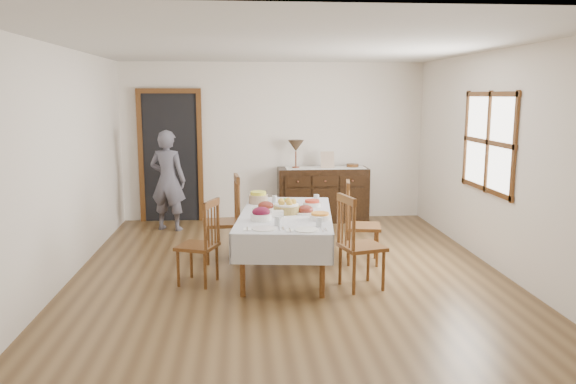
{
  "coord_description": "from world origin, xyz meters",
  "views": [
    {
      "loc": [
        -0.53,
        -6.34,
        2.07
      ],
      "look_at": [
        0.0,
        0.1,
        0.95
      ],
      "focal_mm": 35.0,
      "sensor_mm": 36.0,
      "label": 1
    }
  ],
  "objects": [
    {
      "name": "carrot_bowl",
      "position": [
        0.33,
        0.42,
        0.75
      ],
      "size": [
        0.23,
        0.23,
        0.08
      ],
      "color": "white",
      "rests_on": "dining_table"
    },
    {
      "name": "chair_right_near",
      "position": [
        0.69,
        -0.59,
        0.52
      ],
      "size": [
        0.52,
        0.52,
        1.03
      ],
      "rotation": [
        0.0,
        0.0,
        1.83
      ],
      "color": "#5A3316",
      "rests_on": "ground"
    },
    {
      "name": "dining_table",
      "position": [
        -0.03,
        0.06,
        0.62
      ],
      "size": [
        1.29,
        2.17,
        0.71
      ],
      "rotation": [
        0.0,
        0.0,
        -0.12
      ],
      "color": "silver",
      "rests_on": "ground"
    },
    {
      "name": "ham_platter_b",
      "position": [
        0.2,
        0.03,
        0.74
      ],
      "size": [
        0.27,
        0.27,
        0.11
      ],
      "color": "white",
      "rests_on": "dining_table"
    },
    {
      "name": "deco_bowl",
      "position": [
        1.29,
        2.75,
        0.92
      ],
      "size": [
        0.2,
        0.2,
        0.06
      ],
      "color": "#5A3316",
      "rests_on": "sideboard"
    },
    {
      "name": "chair_left_near",
      "position": [
        -0.99,
        -0.31,
        0.48
      ],
      "size": [
        0.51,
        0.51,
        0.95
      ],
      "rotation": [
        0.0,
        0.0,
        -1.94
      ],
      "color": "#5A3316",
      "rests_on": "ground"
    },
    {
      "name": "setting_left",
      "position": [
        -0.27,
        -0.67,
        0.73
      ],
      "size": [
        0.43,
        0.31,
        0.1
      ],
      "color": "white",
      "rests_on": "dining_table"
    },
    {
      "name": "table_lamp",
      "position": [
        0.34,
        2.71,
        1.24
      ],
      "size": [
        0.26,
        0.26,
        0.46
      ],
      "color": "brown",
      "rests_on": "sideboard"
    },
    {
      "name": "chair_left_far",
      "position": [
        -0.75,
        0.59,
        0.55
      ],
      "size": [
        0.49,
        0.49,
        1.08
      ],
      "rotation": [
        0.0,
        0.0,
        -1.48
      ],
      "color": "#5A3316",
      "rests_on": "ground"
    },
    {
      "name": "ground",
      "position": [
        0.0,
        0.0,
        0.0
      ],
      "size": [
        6.0,
        6.0,
        0.0
      ],
      "primitive_type": "plane",
      "color": "brown"
    },
    {
      "name": "butter_dish",
      "position": [
        -0.14,
        -0.13,
        0.74
      ],
      "size": [
        0.15,
        0.11,
        0.07
      ],
      "color": "white",
      "rests_on": "dining_table"
    },
    {
      "name": "person",
      "position": [
        -1.67,
        2.29,
        0.83
      ],
      "size": [
        0.59,
        0.47,
        1.65
      ],
      "primitive_type": "imported",
      "rotation": [
        0.0,
        0.0,
        2.84
      ],
      "color": "#565562",
      "rests_on": "ground"
    },
    {
      "name": "setting_right",
      "position": [
        0.16,
        -0.76,
        0.73
      ],
      "size": [
        0.43,
        0.31,
        0.1
      ],
      "color": "white",
      "rests_on": "dining_table"
    },
    {
      "name": "pineapple_bowl",
      "position": [
        -0.33,
        0.69,
        0.78
      ],
      "size": [
        0.24,
        0.24,
        0.15
      ],
      "color": "tan",
      "rests_on": "dining_table"
    },
    {
      "name": "glass_far_a",
      "position": [
        -0.12,
        0.71,
        0.75
      ],
      "size": [
        0.06,
        0.06,
        0.09
      ],
      "color": "silver",
      "rests_on": "dining_table"
    },
    {
      "name": "casserole_dish",
      "position": [
        0.32,
        -0.31,
        0.74
      ],
      "size": [
        0.24,
        0.24,
        0.08
      ],
      "color": "white",
      "rests_on": "dining_table"
    },
    {
      "name": "sideboard",
      "position": [
        0.79,
        2.72,
        0.44
      ],
      "size": [
        1.48,
        0.54,
        0.89
      ],
      "color": "black",
      "rests_on": "ground"
    },
    {
      "name": "glass_far_b",
      "position": [
        0.41,
        0.67,
        0.76
      ],
      "size": [
        0.07,
        0.07,
        0.1
      ],
      "color": "silver",
      "rests_on": "dining_table"
    },
    {
      "name": "egg_basket",
      "position": [
        0.01,
        0.4,
        0.74
      ],
      "size": [
        0.28,
        0.28,
        0.11
      ],
      "color": "black",
      "rests_on": "dining_table"
    },
    {
      "name": "chair_right_far",
      "position": [
        0.9,
        0.36,
        0.52
      ],
      "size": [
        0.49,
        0.49,
        1.02
      ],
      "rotation": [
        0.0,
        0.0,
        1.4
      ],
      "color": "#5A3316",
      "rests_on": "ground"
    },
    {
      "name": "runner",
      "position": [
        0.83,
        2.72,
        0.89
      ],
      "size": [
        1.3,
        0.35,
        0.01
      ],
      "color": "white",
      "rests_on": "sideboard"
    },
    {
      "name": "ham_platter_a",
      "position": [
        -0.25,
        0.33,
        0.74
      ],
      "size": [
        0.33,
        0.33,
        0.11
      ],
      "color": "white",
      "rests_on": "dining_table"
    },
    {
      "name": "bread_basket",
      "position": [
        -0.02,
        0.06,
        0.78
      ],
      "size": [
        0.31,
        0.31,
        0.17
      ],
      "color": "olive",
      "rests_on": "dining_table"
    },
    {
      "name": "beet_bowl",
      "position": [
        -0.33,
        -0.29,
        0.77
      ],
      "size": [
        0.23,
        0.23,
        0.15
      ],
      "color": "white",
      "rests_on": "dining_table"
    },
    {
      "name": "room_shell",
      "position": [
        -0.15,
        0.42,
        1.64
      ],
      "size": [
        5.02,
        6.02,
        2.65
      ],
      "color": "silver",
      "rests_on": "ground"
    },
    {
      "name": "picture_frame",
      "position": [
        0.85,
        2.64,
        1.03
      ],
      "size": [
        0.22,
        0.08,
        0.28
      ],
      "color": "tan",
      "rests_on": "sideboard"
    }
  ]
}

